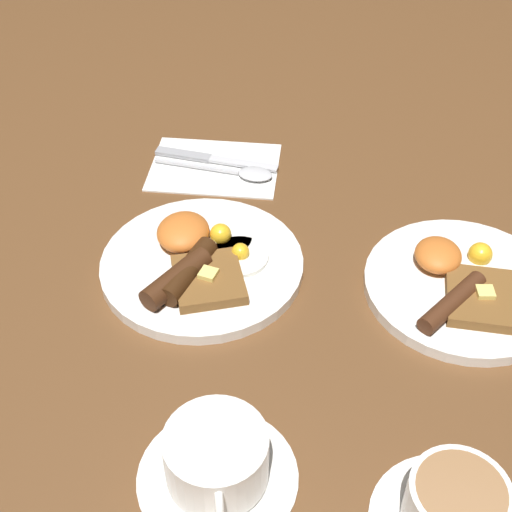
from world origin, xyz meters
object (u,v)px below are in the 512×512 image
(knife, at_px, (209,158))
(spoon, at_px, (243,172))
(teacup_near, at_px, (217,462))
(teacup_far, at_px, (455,511))
(breakfast_plate_near, at_px, (200,262))
(breakfast_plate_far, at_px, (463,284))

(knife, bearing_deg, spoon, -21.38)
(teacup_near, distance_m, teacup_far, 0.22)
(spoon, bearing_deg, teacup_near, -77.41)
(breakfast_plate_near, bearing_deg, spoon, 175.29)
(breakfast_plate_near, bearing_deg, teacup_far, 45.21)
(teacup_near, xyz_separation_m, teacup_far, (0.01, 0.22, -0.00))
(breakfast_plate_far, height_order, knife, breakfast_plate_far)
(teacup_near, height_order, spoon, teacup_near)
(teacup_far, bearing_deg, knife, -147.44)
(breakfast_plate_far, xyz_separation_m, spoon, (-0.19, -0.31, -0.00))
(teacup_far, distance_m, knife, 0.63)
(teacup_near, xyz_separation_m, knife, (-0.52, -0.12, -0.02))
(teacup_near, height_order, teacup_far, teacup_near)
(spoon, bearing_deg, breakfast_plate_far, -26.74)
(teacup_near, distance_m, knife, 0.53)
(breakfast_plate_far, distance_m, knife, 0.42)
(breakfast_plate_far, xyz_separation_m, teacup_far, (0.31, -0.02, 0.02))
(teacup_near, bearing_deg, knife, -166.73)
(teacup_near, bearing_deg, breakfast_plate_near, -163.97)
(breakfast_plate_far, relative_size, spoon, 1.32)
(breakfast_plate_near, xyz_separation_m, spoon, (-0.21, 0.02, -0.01))
(breakfast_plate_far, distance_m, teacup_near, 0.38)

